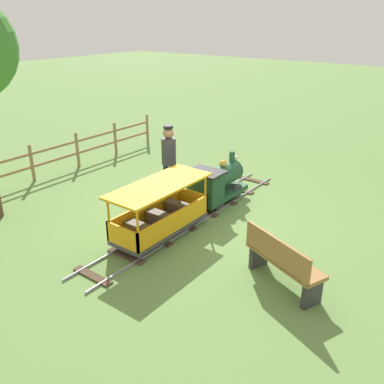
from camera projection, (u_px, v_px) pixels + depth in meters
name	position (u px, v px, depth m)	size (l,w,h in m)	color
ground_plane	(191.00, 218.00, 8.17)	(60.00, 60.00, 0.00)	#608442
track	(191.00, 217.00, 8.17)	(0.75, 5.70, 0.04)	gray
locomotive	(216.00, 183.00, 8.62)	(0.71, 1.45, 0.96)	#1E472D
passenger_car	(161.00, 215.00, 7.35)	(0.81, 2.00, 0.97)	#3F3F3F
conductor_person	(169.00, 157.00, 8.67)	(0.30, 0.30, 1.62)	#282D47
park_bench	(282.00, 261.00, 5.98)	(1.35, 0.87, 0.82)	olive
fence_section	(56.00, 155.00, 10.33)	(0.08, 6.78, 0.90)	#93754C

